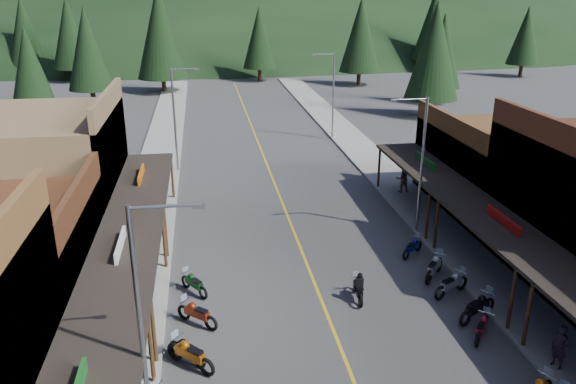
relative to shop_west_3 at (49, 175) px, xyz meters
name	(u,v)px	position (x,y,z in m)	size (l,w,h in m)	color
ground	(328,317)	(13.78, -11.30, -3.52)	(220.00, 220.00, 0.00)	#38383A
centerline	(271,175)	(13.78, 8.70, -3.51)	(0.15, 90.00, 0.01)	gold
sidewalk_west	(156,180)	(5.08, 8.70, -3.44)	(3.40, 94.00, 0.15)	gray
sidewalk_east	(380,169)	(22.48, 8.70, -3.44)	(3.40, 94.00, 0.15)	gray
shop_west_3	(49,175)	(0.00, 0.00, 0.00)	(10.90, 10.20, 8.20)	brown
shop_east_3	(499,169)	(27.54, 0.00, -0.99)	(10.90, 10.20, 6.20)	#4C2D16
streetlight_0	(145,317)	(6.83, -17.30, 0.94)	(2.16, 0.18, 8.00)	gray
streetlight_1	(176,115)	(6.83, 10.70, 0.94)	(2.16, 0.18, 8.00)	gray
streetlight_2	(420,160)	(20.74, -3.30, 0.94)	(2.16, 0.18, 8.00)	gray
streetlight_3	(332,92)	(20.74, 18.70, 0.94)	(2.16, 0.18, 8.00)	gray
ridge_hill	(218,41)	(13.78, 123.70, -3.52)	(310.00, 140.00, 60.00)	black
pine_1	(69,33)	(-10.22, 58.70, 3.72)	(5.88, 5.88, 12.50)	black
pine_2	(160,32)	(3.78, 46.70, 4.47)	(6.72, 6.72, 14.00)	black
pine_3	(259,38)	(17.78, 54.70, 2.96)	(5.04, 5.04, 11.00)	black
pine_4	(361,34)	(31.78, 48.70, 3.72)	(5.88, 5.88, 12.50)	black
pine_5	(434,23)	(47.78, 60.70, 4.47)	(6.72, 6.72, 14.00)	black
pine_6	(526,35)	(59.78, 52.70, 2.96)	(5.04, 5.04, 11.00)	black
pine_7	(24,30)	(-18.22, 64.70, 3.72)	(5.88, 5.88, 12.50)	black
pine_8	(29,67)	(-8.22, 28.70, 2.46)	(4.48, 4.48, 10.00)	black
pine_9	(442,51)	(37.78, 33.70, 2.86)	(4.93, 4.93, 10.80)	black
pine_10	(87,49)	(-4.22, 38.70, 3.27)	(5.38, 5.38, 11.60)	black
pine_11	(434,51)	(33.78, 26.70, 3.67)	(5.82, 5.82, 12.40)	black
bike_west_6	(190,353)	(7.89, -13.94, -2.86)	(0.77, 2.30, 1.31)	#9F520B
bike_west_7	(187,349)	(7.76, -13.50, -2.98)	(0.63, 1.88, 1.08)	black
bike_west_8	(197,313)	(8.15, -11.08, -2.91)	(0.71, 2.14, 1.22)	maroon
bike_west_9	(194,283)	(8.01, -8.39, -2.95)	(0.66, 1.98, 1.13)	#0B3A11
bike_east_6	(482,326)	(19.66, -13.80, -2.97)	(0.64, 1.91, 1.09)	maroon
bike_east_7	(478,306)	(20.09, -12.51, -2.86)	(0.77, 2.32, 1.33)	black
bike_east_8	(452,283)	(19.86, -10.36, -2.89)	(0.73, 2.19, 1.25)	gray
bike_east_9	(434,266)	(19.72, -8.66, -2.88)	(0.75, 2.24, 1.28)	#A7A6AB
bike_east_10	(413,246)	(19.55, -6.16, -2.98)	(0.63, 1.90, 1.08)	navy
rider_on_bike	(358,288)	(15.47, -10.08, -2.94)	(0.80, 1.96, 1.46)	black
pedestrian_east_a	(560,347)	(21.48, -16.16, -2.50)	(0.64, 0.42, 1.75)	#251D2C
pedestrian_east_b	(402,179)	(22.26, 3.15, -2.40)	(0.94, 0.54, 1.93)	brown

